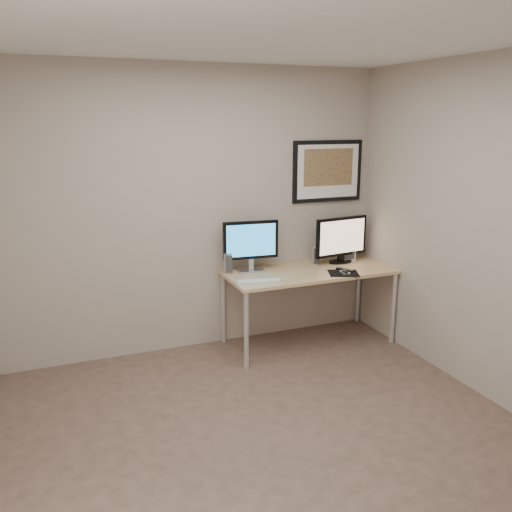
% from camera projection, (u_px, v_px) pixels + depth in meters
% --- Properties ---
extents(floor, '(3.60, 3.60, 0.00)m').
position_uv_depth(floor, '(268.00, 436.00, 3.73)').
color(floor, '#4D3D30').
rests_on(floor, ground).
extents(room, '(3.60, 3.60, 3.60)m').
position_uv_depth(room, '(244.00, 190.00, 3.73)').
color(room, white).
rests_on(room, ground).
extents(desk, '(1.60, 0.70, 0.73)m').
position_uv_depth(desk, '(309.00, 277.00, 5.15)').
color(desk, '#A5814F').
rests_on(desk, floor).
extents(framed_art, '(0.75, 0.04, 0.60)m').
position_uv_depth(framed_art, '(328.00, 171.00, 5.33)').
color(framed_art, black).
rests_on(framed_art, room).
extents(monitor_large, '(0.53, 0.19, 0.48)m').
position_uv_depth(monitor_large, '(251.00, 244.00, 5.03)').
color(monitor_large, '#BCBCC1').
rests_on(monitor_large, desk).
extents(monitor_tv, '(0.59, 0.16, 0.46)m').
position_uv_depth(monitor_tv, '(341.00, 239.00, 5.33)').
color(monitor_tv, black).
rests_on(monitor_tv, desk).
extents(speaker_left, '(0.08, 0.08, 0.19)m').
position_uv_depth(speaker_left, '(228.00, 263.00, 5.00)').
color(speaker_left, '#BCBCC1').
rests_on(speaker_left, desk).
extents(speaker_right, '(0.09, 0.09, 0.19)m').
position_uv_depth(speaker_right, '(315.00, 255.00, 5.30)').
color(speaker_right, '#BCBCC1').
rests_on(speaker_right, desk).
extents(keyboard, '(0.41, 0.18, 0.01)m').
position_uv_depth(keyboard, '(258.00, 281.00, 4.76)').
color(keyboard, silver).
rests_on(keyboard, desk).
extents(mousepad, '(0.34, 0.32, 0.00)m').
position_uv_depth(mousepad, '(343.00, 273.00, 5.02)').
color(mousepad, black).
rests_on(mousepad, desk).
extents(mouse, '(0.08, 0.11, 0.04)m').
position_uv_depth(mouse, '(345.00, 272.00, 4.99)').
color(mouse, black).
rests_on(mouse, mousepad).
extents(remote, '(0.12, 0.18, 0.02)m').
position_uv_depth(remote, '(345.00, 270.00, 5.10)').
color(remote, black).
rests_on(remote, desk).
extents(fan_unit, '(0.16, 0.12, 0.25)m').
position_uv_depth(fan_unit, '(346.00, 248.00, 5.46)').
color(fan_unit, silver).
rests_on(fan_unit, desk).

